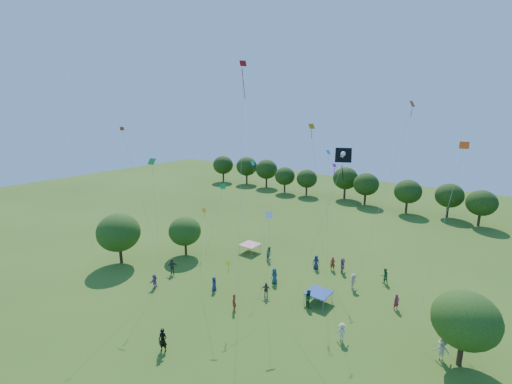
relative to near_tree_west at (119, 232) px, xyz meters
The scene contains 37 objects.
near_tree_west is the anchor object (origin of this frame).
near_tree_north 7.82m from the near_tree_west, 54.80° to the left, with size 4.08×4.08×5.06m.
near_tree_east 35.66m from the near_tree_west, ahead, with size 4.54×4.54×5.76m.
treeline 47.22m from the near_tree_west, 69.34° to the left, with size 88.01×8.77×6.77m.
tent_red_stripe 16.22m from the near_tree_west, 48.37° to the left, with size 2.20×2.20×1.10m.
tent_blue 24.27m from the near_tree_west, 15.09° to the left, with size 2.20×2.20×1.10m.
man_in_black 18.47m from the near_tree_west, 22.95° to the right, with size 0.71×0.46×1.91m, color black.
crowd_person_0 23.72m from the near_tree_west, 32.63° to the left, with size 0.82×0.44×1.66m, color navy.
crowd_person_1 31.32m from the near_tree_west, 17.73° to the left, with size 0.58×0.37×1.56m, color maroon.
crowd_person_2 23.61m from the near_tree_west, 12.57° to the left, with size 0.85×0.46×1.73m, color #275D29.
crowd_person_3 27.62m from the near_tree_west, ahead, with size 1.01×0.45×1.54m, color beige.
crowd_person_4 19.33m from the near_tree_west, 12.37° to the left, with size 0.91×0.41×1.55m, color #49413A.
crowd_person_5 26.63m from the near_tree_west, 31.10° to the left, with size 1.63×0.58×1.74m, color #A15E87.
crowd_person_6 14.09m from the near_tree_west, ahead, with size 0.73×0.39×1.47m, color navy.
crowd_person_7 17.87m from the near_tree_west, ahead, with size 0.61×0.39×1.63m, color maroon.
crowd_person_8 30.80m from the near_tree_west, 27.18° to the left, with size 0.83×0.45×1.68m, color #296038.
crowd_person_9 27.44m from the near_tree_west, 23.17° to the left, with size 1.12×0.50×1.71m, color tan.
crowd_person_10 8.11m from the near_tree_west, 13.91° to the left, with size 1.06×0.48×1.80m, color #3F3B33.
crowd_person_11 8.86m from the near_tree_west, ahead, with size 1.38×0.49×1.48m, color #985894.
crowd_person_12 19.32m from the near_tree_west, 21.31° to the left, with size 0.84×0.45×1.70m, color navy.
crowd_person_13 25.60m from the near_tree_west, 32.14° to the left, with size 0.60×0.39×1.61m, color maroon.
crowd_person_14 18.35m from the near_tree_west, 38.92° to the left, with size 0.88×0.47×1.78m, color #235333.
crowd_person_15 34.62m from the near_tree_west, ahead, with size 1.07×0.48×1.63m, color #B2A68E.
pirate_kite 28.30m from the near_tree_west, ahead, with size 3.63×2.82×14.04m.
red_high_kite 21.29m from the near_tree_west, 19.21° to the left, with size 3.77×5.66×21.54m.
small_kite_0 10.06m from the near_tree_west, 12.13° to the right, with size 2.07×2.23×15.29m.
small_kite_1 36.07m from the near_tree_west, 19.74° to the left, with size 1.30×7.80×14.22m.
small_kite_2 10.23m from the near_tree_west, 51.10° to the left, with size 6.47×6.85×4.48m.
small_kite_3 15.52m from the near_tree_west, ahead, with size 3.93×0.51×10.17m.
small_kite_4 25.23m from the near_tree_west, 21.28° to the left, with size 0.33×1.27×13.21m.
small_kite_5 25.52m from the near_tree_west, 32.73° to the left, with size 1.49×1.13×11.19m.
small_kite_6 20.76m from the near_tree_west, ahead, with size 0.91×1.18×8.27m.
small_kite_7 17.52m from the near_tree_west, 32.87° to the left, with size 1.91×0.70×11.34m.
small_kite_8 33.45m from the near_tree_west, 29.97° to the left, with size 2.52×6.36×17.75m.
small_kite_9 24.69m from the near_tree_west, 30.72° to the left, with size 1.04×3.20×15.49m.
small_kite_10 18.45m from the near_tree_west, ahead, with size 2.74×2.62×4.15m.
small_kite_11 10.90m from the near_tree_west, ahead, with size 0.83×0.65×12.16m.
Camera 1 is at (17.74, -9.97, 18.16)m, focal length 24.00 mm.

